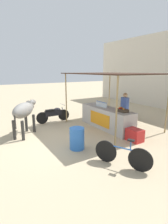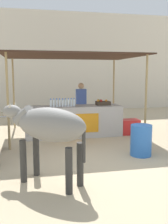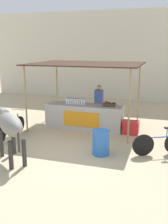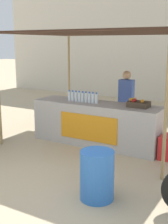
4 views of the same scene
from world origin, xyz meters
name	(u,v)px [view 2 (image 2 of 4)]	position (x,y,z in m)	size (l,w,h in m)	color
ground_plane	(90,157)	(0.00, 0.00, 0.00)	(60.00, 60.00, 0.00)	tan
building_wall_far	(53,62)	(0.00, 8.48, 2.59)	(16.00, 0.50, 5.19)	beige
stall_counter	(74,121)	(0.00, 2.20, 0.48)	(3.00, 0.82, 0.96)	#B2ADA8
stall_awning	(72,59)	(0.00, 2.50, 2.43)	(4.20, 3.20, 2.53)	#382319
water_bottle_row	(63,103)	(-0.35, 2.15, 1.07)	(0.79, 0.07, 0.25)	silver
fruit_crate	(103,103)	(0.96, 2.25, 1.03)	(0.44, 0.32, 0.18)	#3F3326
vendor_behind_counter	(81,106)	(0.39, 2.95, 0.85)	(0.34, 0.22, 1.65)	#383842
cooler_box	(129,127)	(1.84, 2.10, 0.24)	(0.60, 0.44, 0.48)	red
water_barrel	(141,140)	(1.25, -0.11, 0.38)	(0.51, 0.51, 0.75)	blue
cow	(48,127)	(-1.06, -1.27, 1.03)	(1.61, 1.48, 1.44)	gray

